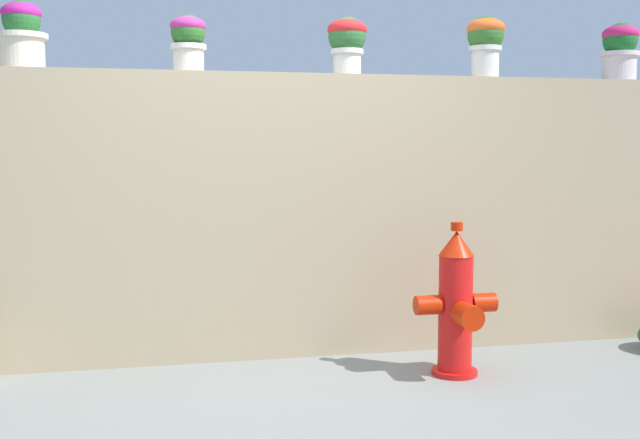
# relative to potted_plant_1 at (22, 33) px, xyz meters

# --- Properties ---
(ground_plane) EXTENTS (24.00, 24.00, 0.00)m
(ground_plane) POSITION_rel_potted_plant_1_xyz_m (1.44, -1.13, -1.97)
(ground_plane) COLOR gray
(stone_wall) EXTENTS (5.66, 0.40, 1.76)m
(stone_wall) POSITION_rel_potted_plant_1_xyz_m (1.44, -0.03, -1.10)
(stone_wall) COLOR tan
(stone_wall) RESTS_ON ground
(potted_plant_1) EXTENTS (0.29, 0.29, 0.40)m
(potted_plant_1) POSITION_rel_potted_plant_1_xyz_m (0.00, 0.00, 0.00)
(potted_plant_1) COLOR beige
(potted_plant_1) RESTS_ON stone_wall
(potted_plant_2) EXTENTS (0.22, 0.22, 0.35)m
(potted_plant_2) POSITION_rel_potted_plant_1_xyz_m (0.96, -0.05, -0.01)
(potted_plant_2) COLOR silver
(potted_plant_2) RESTS_ON stone_wall
(potted_plant_3) EXTENTS (0.25, 0.25, 0.37)m
(potted_plant_3) POSITION_rel_potted_plant_1_xyz_m (1.95, -0.07, 0.01)
(potted_plant_3) COLOR silver
(potted_plant_3) RESTS_ON stone_wall
(potted_plant_4) EXTENTS (0.25, 0.25, 0.40)m
(potted_plant_4) POSITION_rel_potted_plant_1_xyz_m (2.88, -0.07, 0.03)
(potted_plant_4) COLOR silver
(potted_plant_4) RESTS_ON stone_wall
(potted_plant_5) EXTENTS (0.27, 0.27, 0.40)m
(potted_plant_5) POSITION_rel_potted_plant_1_xyz_m (3.89, -0.03, 0.01)
(potted_plant_5) COLOR silver
(potted_plant_5) RESTS_ON stone_wall
(fire_hydrant) EXTENTS (0.48, 0.39, 0.89)m
(fire_hydrant) POSITION_rel_potted_plant_1_xyz_m (2.42, -0.77, -1.57)
(fire_hydrant) COLOR red
(fire_hydrant) RESTS_ON ground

